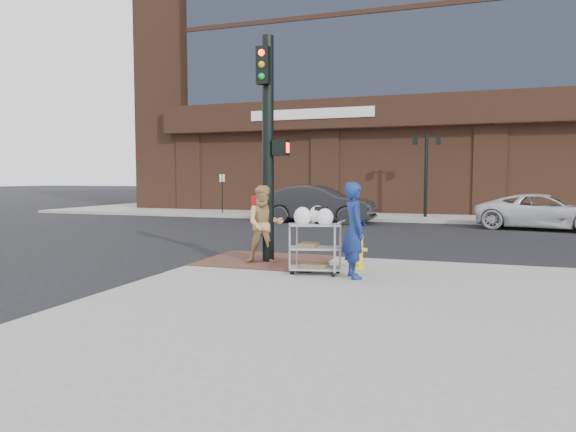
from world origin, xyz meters
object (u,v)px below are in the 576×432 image
(traffic_signal_pole, at_px, (269,142))
(lamp_post, at_px, (426,166))
(sedan_dark, at_px, (318,204))
(utility_cart, at_px, (315,243))
(fire_hydrant, at_px, (359,250))
(woman_blue, at_px, (354,230))
(minivan_white, at_px, (544,212))
(pedestrian_tan, at_px, (265,224))

(traffic_signal_pole, bearing_deg, lamp_post, 80.76)
(sedan_dark, distance_m, utility_cart, 13.56)
(sedan_dark, distance_m, fire_hydrant, 12.93)
(woman_blue, relative_size, sedan_dark, 0.35)
(minivan_white, bearing_deg, pedestrian_tan, 159.65)
(traffic_signal_pole, xyz_separation_m, sedan_dark, (-2.10, 12.00, -1.98))
(woman_blue, height_order, utility_cart, woman_blue)
(traffic_signal_pole, distance_m, utility_cart, 2.73)
(lamp_post, relative_size, utility_cart, 3.00)
(traffic_signal_pole, height_order, fire_hydrant, traffic_signal_pole)
(sedan_dark, relative_size, minivan_white, 1.02)
(minivan_white, height_order, fire_hydrant, minivan_white)
(sedan_dark, relative_size, utility_cart, 3.89)
(lamp_post, distance_m, traffic_signal_pole, 15.43)
(woman_blue, distance_m, sedan_dark, 13.93)
(minivan_white, height_order, utility_cart, utility_cart)
(traffic_signal_pole, xyz_separation_m, pedestrian_tan, (-0.03, -0.17, -1.82))
(traffic_signal_pole, bearing_deg, pedestrian_tan, -101.00)
(minivan_white, bearing_deg, traffic_signal_pole, 159.40)
(woman_blue, bearing_deg, sedan_dark, -8.63)
(minivan_white, bearing_deg, woman_blue, 169.85)
(lamp_post, relative_size, fire_hydrant, 5.35)
(pedestrian_tan, xyz_separation_m, sedan_dark, (-2.07, 12.17, -0.16))
(fire_hydrant, bearing_deg, pedestrian_tan, 178.50)
(woman_blue, height_order, minivan_white, woman_blue)
(traffic_signal_pole, relative_size, fire_hydrant, 6.68)
(woman_blue, xyz_separation_m, fire_hydrant, (-0.10, 1.03, -0.52))
(fire_hydrant, bearing_deg, minivan_white, 66.52)
(woman_blue, bearing_deg, lamp_post, -27.57)
(lamp_post, xyz_separation_m, traffic_signal_pole, (-2.48, -15.23, 0.21))
(lamp_post, xyz_separation_m, pedestrian_tan, (-2.51, -15.40, -1.61))
(sedan_dark, height_order, fire_hydrant, sedan_dark)
(utility_cart, bearing_deg, lamp_post, 86.18)
(traffic_signal_pole, distance_m, minivan_white, 13.91)
(utility_cart, xyz_separation_m, fire_hydrant, (0.70, 0.88, -0.22))
(woman_blue, height_order, pedestrian_tan, woman_blue)
(sedan_dark, bearing_deg, minivan_white, -91.73)
(traffic_signal_pole, bearing_deg, minivan_white, 58.14)
(lamp_post, xyz_separation_m, fire_hydrant, (-0.39, -15.45, -2.09))
(lamp_post, xyz_separation_m, minivan_white, (4.78, -3.55, -1.91))
(pedestrian_tan, distance_m, utility_cart, 1.72)
(sedan_dark, height_order, utility_cart, sedan_dark)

